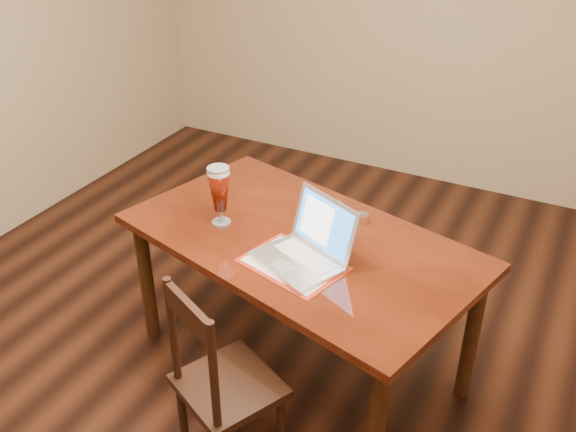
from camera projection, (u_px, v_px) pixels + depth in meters
The scene contains 4 objects.
ground at pixel (269, 379), 3.18m from camera, with size 5.00×5.00×0.00m, color black.
room_shell at pixel (262, 17), 2.28m from camera, with size 4.51×5.01×2.71m.
dining_table at pixel (298, 253), 2.94m from camera, with size 1.78×1.29×1.04m.
dining_chair at pixel (222, 384), 2.57m from camera, with size 0.51×0.50×0.91m.
Camera 1 is at (1.15, -2.03, 2.31)m, focal length 40.00 mm.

